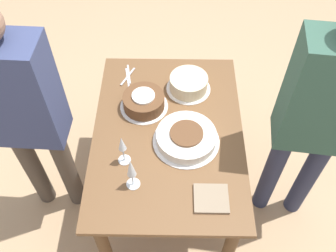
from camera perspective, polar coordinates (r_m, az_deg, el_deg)
name	(u,v)px	position (r m, az deg, el deg)	size (l,w,h in m)	color
ground_plane	(168,194)	(2.73, 0.00, -10.28)	(12.00, 12.00, 0.00)	tan
dining_table	(168,145)	(2.21, 0.00, -2.90)	(1.21, 0.84, 0.74)	brown
cake_center_white	(186,137)	(2.04, 2.80, -1.76)	(0.37, 0.37, 0.08)	white
cake_front_chocolate	(144,102)	(2.19, -3.72, 3.75)	(0.28, 0.28, 0.10)	white
cake_back_decorated	(189,84)	(2.29, 3.16, 6.46)	(0.27, 0.27, 0.10)	white
wine_glass_near	(122,146)	(1.90, -6.99, -3.03)	(0.07, 0.07, 0.20)	silver
wine_glass_far	(131,169)	(1.80, -5.64, -6.58)	(0.07, 0.07, 0.22)	silver
fork_pile	(128,76)	(2.40, -6.10, 7.59)	(0.20, 0.08, 0.01)	silver
napkin_stack	(211,198)	(1.88, 6.60, -10.92)	(0.16, 0.17, 0.02)	gray
person_cutting	(23,111)	(2.07, -21.21, 2.16)	(0.24, 0.41, 1.57)	#4C4238
person_watching	(320,114)	(2.02, 22.13, 1.70)	(0.27, 0.42, 1.63)	#2D334C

